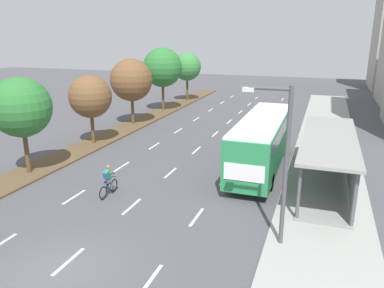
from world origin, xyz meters
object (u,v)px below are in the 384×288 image
(median_tree_third, at_px, (90,97))
(cyclist, at_px, (108,182))
(median_tree_fifth, at_px, (162,67))
(bus_shelter, at_px, (333,157))
(median_tree_second, at_px, (21,108))
(median_tree_fourth, at_px, (131,80))
(median_tree_farthest, at_px, (187,67))
(bus, at_px, (262,138))
(streetlight, at_px, (282,156))

(median_tree_third, bearing_deg, cyclist, -52.09)
(median_tree_third, distance_m, median_tree_fifth, 14.14)
(bus_shelter, distance_m, median_tree_second, 18.44)
(cyclist, xyz_separation_m, median_tree_second, (-6.49, 1.22, 3.44))
(median_tree_fourth, bearing_deg, bus_shelter, -29.45)
(median_tree_fourth, relative_size, median_tree_farthest, 1.02)
(median_tree_fifth, xyz_separation_m, median_tree_farthest, (0.32, 7.05, -0.48))
(bus, relative_size, median_tree_fifth, 1.63)
(bus, xyz_separation_m, cyclist, (-7.09, -7.17, -1.28))
(median_tree_second, xyz_separation_m, median_tree_fifth, (-0.05, 21.15, 0.67))
(bus, xyz_separation_m, median_tree_fifth, (-13.63, 15.20, 2.84))
(bus, xyz_separation_m, median_tree_farthest, (-13.32, 22.25, 2.36))
(median_tree_fourth, height_order, streetlight, streetlight)
(bus_shelter, xyz_separation_m, median_tree_third, (-17.81, 3.12, 1.95))
(bus_shelter, bearing_deg, cyclist, -155.63)
(median_tree_fourth, bearing_deg, median_tree_farthest, 88.28)
(bus, relative_size, cyclist, 6.20)
(median_tree_fifth, distance_m, median_tree_farthest, 7.07)
(median_tree_second, bearing_deg, median_tree_farthest, 89.47)
(median_tree_fourth, distance_m, median_tree_fifth, 7.08)
(cyclist, height_order, median_tree_third, median_tree_third)
(streetlight, bearing_deg, bus_shelter, 73.68)
(streetlight, bearing_deg, cyclist, 167.46)
(median_tree_third, xyz_separation_m, streetlight, (15.70, -10.33, 0.07))
(median_tree_second, distance_m, median_tree_fifth, 21.16)
(bus, height_order, median_tree_third, median_tree_third)
(bus, bearing_deg, bus_shelter, -25.25)
(median_tree_second, xyz_separation_m, median_tree_fourth, (-0.16, 14.10, 0.07))
(median_tree_third, height_order, median_tree_fifth, median_tree_fifth)
(median_tree_fourth, distance_m, streetlight, 23.56)
(bus, relative_size, median_tree_third, 2.10)
(median_tree_fifth, bearing_deg, median_tree_third, -89.57)
(bus, xyz_separation_m, median_tree_third, (-13.53, 1.10, 1.75))
(median_tree_farthest, bearing_deg, bus, -59.10)
(median_tree_farthest, height_order, streetlight, streetlight)
(bus_shelter, bearing_deg, median_tree_fifth, 136.13)
(bus, distance_m, cyclist, 10.16)
(median_tree_farthest, bearing_deg, bus_shelter, -54.06)
(bus, relative_size, median_tree_fourth, 1.83)
(median_tree_second, relative_size, median_tree_farthest, 0.98)
(median_tree_second, bearing_deg, streetlight, -11.76)
(median_tree_farthest, bearing_deg, cyclist, -78.04)
(cyclist, distance_m, median_tree_fourth, 17.06)
(cyclist, relative_size, median_tree_fifth, 0.26)
(cyclist, xyz_separation_m, streetlight, (9.25, -2.06, 3.10))
(bus_shelter, distance_m, bus, 4.73)
(bus_shelter, height_order, cyclist, bus_shelter)
(median_tree_fifth, bearing_deg, median_tree_fourth, -90.85)
(bus, bearing_deg, median_tree_second, -156.35)
(bus_shelter, bearing_deg, bus, 154.75)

